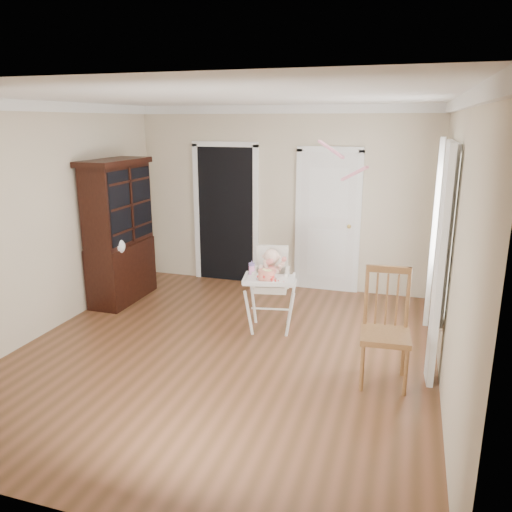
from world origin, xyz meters
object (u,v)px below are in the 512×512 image
(high_chair, at_px, (271,279))
(china_cabinet, at_px, (119,232))
(sippy_cup, at_px, (252,268))
(cake, at_px, (266,275))
(dining_chair, at_px, (385,331))

(high_chair, height_order, china_cabinet, china_cabinet)
(high_chair, distance_m, sippy_cup, 0.28)
(cake, distance_m, dining_chair, 1.54)
(high_chair, bearing_deg, sippy_cup, -160.36)
(sippy_cup, xyz_separation_m, dining_chair, (1.59, -0.76, -0.27))
(high_chair, height_order, cake, high_chair)
(sippy_cup, height_order, dining_chair, dining_chair)
(high_chair, relative_size, dining_chair, 0.92)
(sippy_cup, bearing_deg, china_cabinet, 165.92)
(cake, relative_size, china_cabinet, 0.12)
(cake, bearing_deg, high_chair, 93.70)
(china_cabinet, bearing_deg, dining_chair, -19.24)
(cake, xyz_separation_m, china_cabinet, (-2.32, 0.66, 0.21))
(china_cabinet, xyz_separation_m, dining_chair, (3.70, -1.29, -0.47))
(cake, relative_size, sippy_cup, 1.39)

